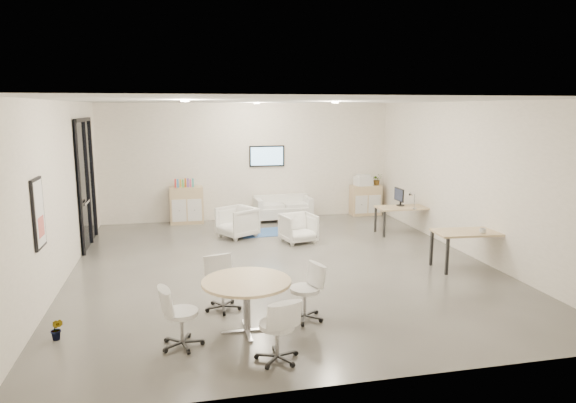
{
  "coord_description": "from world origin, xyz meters",
  "views": [
    {
      "loc": [
        -1.98,
        -9.55,
        3.07
      ],
      "look_at": [
        0.21,
        0.4,
        1.2
      ],
      "focal_mm": 32.0,
      "sensor_mm": 36.0,
      "label": 1
    }
  ],
  "objects_px": {
    "desk_rear": "(403,210)",
    "desk_front": "(471,235)",
    "armchair_left": "(237,221)",
    "sideboard_left": "(187,205)",
    "round_table": "(247,286)",
    "armchair_right": "(298,227)",
    "loveseat": "(283,209)",
    "sideboard_right": "(365,200)"
  },
  "relations": [
    {
      "from": "desk_rear",
      "to": "desk_front",
      "type": "height_order",
      "value": "desk_front"
    },
    {
      "from": "armchair_left",
      "to": "desk_rear",
      "type": "bearing_deg",
      "value": 52.2
    },
    {
      "from": "sideboard_left",
      "to": "desk_front",
      "type": "distance_m",
      "value": 7.38
    },
    {
      "from": "desk_front",
      "to": "round_table",
      "type": "distance_m",
      "value": 5.02
    },
    {
      "from": "sideboard_left",
      "to": "armchair_left",
      "type": "relative_size",
      "value": 1.23
    },
    {
      "from": "armchair_right",
      "to": "desk_rear",
      "type": "bearing_deg",
      "value": -6.55
    },
    {
      "from": "armchair_left",
      "to": "armchair_right",
      "type": "xyz_separation_m",
      "value": [
        1.32,
        -0.8,
        -0.04
      ]
    },
    {
      "from": "loveseat",
      "to": "desk_rear",
      "type": "relative_size",
      "value": 1.2
    },
    {
      "from": "sideboard_left",
      "to": "sideboard_right",
      "type": "distance_m",
      "value": 5.1
    },
    {
      "from": "desk_rear",
      "to": "armchair_right",
      "type": "bearing_deg",
      "value": -173.36
    },
    {
      "from": "sideboard_right",
      "to": "round_table",
      "type": "relative_size",
      "value": 0.7
    },
    {
      "from": "sideboard_left",
      "to": "armchair_left",
      "type": "height_order",
      "value": "sideboard_left"
    },
    {
      "from": "sideboard_right",
      "to": "loveseat",
      "type": "distance_m",
      "value": 2.5
    },
    {
      "from": "sideboard_right",
      "to": "round_table",
      "type": "height_order",
      "value": "sideboard_right"
    },
    {
      "from": "sideboard_right",
      "to": "armchair_right",
      "type": "distance_m",
      "value": 3.7
    },
    {
      "from": "loveseat",
      "to": "desk_rear",
      "type": "xyz_separation_m",
      "value": [
        2.57,
        -2.18,
        0.29
      ]
    },
    {
      "from": "sideboard_right",
      "to": "armchair_right",
      "type": "relative_size",
      "value": 1.18
    },
    {
      "from": "loveseat",
      "to": "armchair_left",
      "type": "distance_m",
      "value": 2.21
    },
    {
      "from": "desk_rear",
      "to": "sideboard_left",
      "type": "bearing_deg",
      "value": 156.86
    },
    {
      "from": "armchair_right",
      "to": "desk_front",
      "type": "distance_m",
      "value": 3.82
    },
    {
      "from": "loveseat",
      "to": "armchair_right",
      "type": "distance_m",
      "value": 2.46
    },
    {
      "from": "sideboard_right",
      "to": "round_table",
      "type": "distance_m",
      "value": 8.44
    },
    {
      "from": "armchair_left",
      "to": "desk_front",
      "type": "distance_m",
      "value": 5.34
    },
    {
      "from": "loveseat",
      "to": "armchair_right",
      "type": "bearing_deg",
      "value": -95.42
    },
    {
      "from": "armchair_left",
      "to": "armchair_right",
      "type": "distance_m",
      "value": 1.54
    },
    {
      "from": "loveseat",
      "to": "armchair_left",
      "type": "xyz_separation_m",
      "value": [
        -1.46,
        -1.66,
        0.09
      ]
    },
    {
      "from": "sideboard_left",
      "to": "armchair_right",
      "type": "relative_size",
      "value": 1.35
    },
    {
      "from": "sideboard_right",
      "to": "armchair_right",
      "type": "height_order",
      "value": "sideboard_right"
    },
    {
      "from": "sideboard_right",
      "to": "sideboard_left",
      "type": "bearing_deg",
      "value": -179.8
    },
    {
      "from": "loveseat",
      "to": "desk_front",
      "type": "bearing_deg",
      "value": -64.37
    },
    {
      "from": "armchair_right",
      "to": "loveseat",
      "type": "bearing_deg",
      "value": 74.47
    },
    {
      "from": "round_table",
      "to": "sideboard_left",
      "type": "bearing_deg",
      "value": 95.12
    },
    {
      "from": "armchair_left",
      "to": "armchair_right",
      "type": "bearing_deg",
      "value": 28.55
    },
    {
      "from": "sideboard_left",
      "to": "armchair_right",
      "type": "distance_m",
      "value": 3.58
    },
    {
      "from": "armchair_left",
      "to": "sideboard_left",
      "type": "bearing_deg",
      "value": -177.72
    },
    {
      "from": "sideboard_left",
      "to": "desk_front",
      "type": "xyz_separation_m",
      "value": [
        5.26,
        -5.18,
        0.16
      ]
    },
    {
      "from": "armchair_left",
      "to": "armchair_right",
      "type": "relative_size",
      "value": 1.1
    },
    {
      "from": "desk_rear",
      "to": "round_table",
      "type": "height_order",
      "value": "round_table"
    },
    {
      "from": "sideboard_right",
      "to": "round_table",
      "type": "xyz_separation_m",
      "value": [
        -4.46,
        -7.16,
        0.23
      ]
    },
    {
      "from": "desk_front",
      "to": "round_table",
      "type": "xyz_separation_m",
      "value": [
        -4.62,
        -1.96,
        0.01
      ]
    },
    {
      "from": "armchair_left",
      "to": "round_table",
      "type": "height_order",
      "value": "armchair_left"
    },
    {
      "from": "desk_front",
      "to": "round_table",
      "type": "relative_size",
      "value": 1.18
    }
  ]
}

